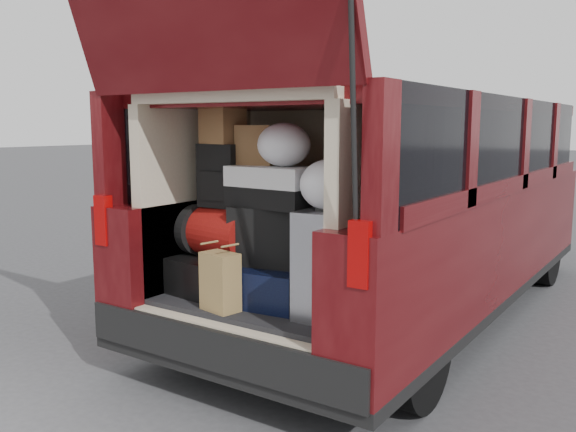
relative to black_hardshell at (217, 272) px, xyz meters
The scene contains 15 objects.
ground 0.79m from the black_hardshell, 22.28° to the right, with size 80.00×80.00×0.00m, color #38383B.
minivan 1.76m from the black_hardshell, 76.53° to the left, with size 1.90×5.35×2.77m.
load_floor 0.57m from the black_hardshell, 15.10° to the left, with size 1.24×1.05×0.55m, color black.
black_hardshell is the anchor object (origin of this frame).
navy_hardshell 0.48m from the black_hardshell, ahead, with size 0.41×0.50×0.22m, color black.
silver_roller 0.87m from the black_hardshell, ahead, with size 0.24×0.39×0.59m, color white.
kraft_bag 0.44m from the black_hardshell, 46.96° to the right, with size 0.21×0.14×0.33m, color #A9854C.
red_duffel 0.28m from the black_hardshell, 21.28° to the right, with size 0.47×0.31×0.31m, color maroon.
black_soft_case 0.52m from the black_hardshell, ahead, with size 0.48×0.29×0.34m, color black.
backpack 0.62m from the black_hardshell, 16.70° to the left, with size 0.27×0.16×0.39m, color black.
twotone_duffel 0.71m from the black_hardshell, ahead, with size 0.52×0.27×0.23m, color white.
grocery_sack_lower 0.91m from the black_hardshell, 27.23° to the left, with size 0.23×0.19×0.21m, color brown.
grocery_sack_upper 0.85m from the black_hardshell, 19.30° to the left, with size 0.24×0.19×0.24m, color brown.
plastic_bag_center 0.95m from the black_hardshell, ahead, with size 0.31×0.29×0.25m, color white.
plastic_bag_right 1.06m from the black_hardshell, ahead, with size 0.31×0.29×0.27m, color white.
Camera 1 is at (2.07, -2.68, 1.58)m, focal length 38.00 mm.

